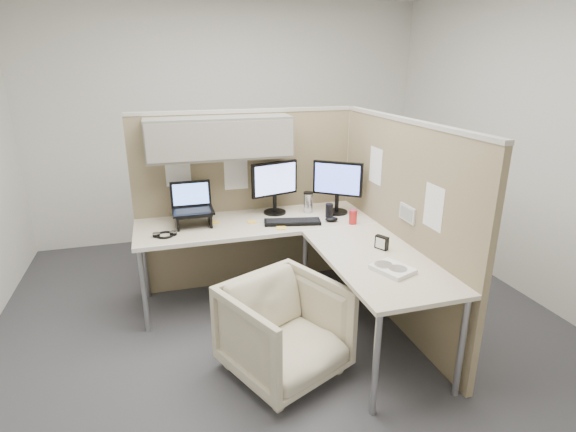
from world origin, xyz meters
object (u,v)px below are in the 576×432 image
object	(u,v)px
desk	(295,240)
keyboard	(292,222)
office_chair	(284,326)
monitor_left	(275,183)

from	to	relation	value
desk	keyboard	xyz separation A→B (m)	(0.06, 0.27, 0.05)
office_chair	desk	bearing A→B (deg)	42.23
office_chair	monitor_left	distance (m)	1.41
office_chair	monitor_left	bearing A→B (deg)	53.28
desk	monitor_left	xyz separation A→B (m)	(-0.02, 0.57, 0.32)
office_chair	keyboard	bearing A→B (deg)	45.39
monitor_left	desk	bearing A→B (deg)	-103.41
office_chair	monitor_left	xyz separation A→B (m)	(0.26, 1.22, 0.65)
office_chair	monitor_left	size ratio (longest dim) A/B	1.53
office_chair	monitor_left	world-z (taller)	monitor_left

